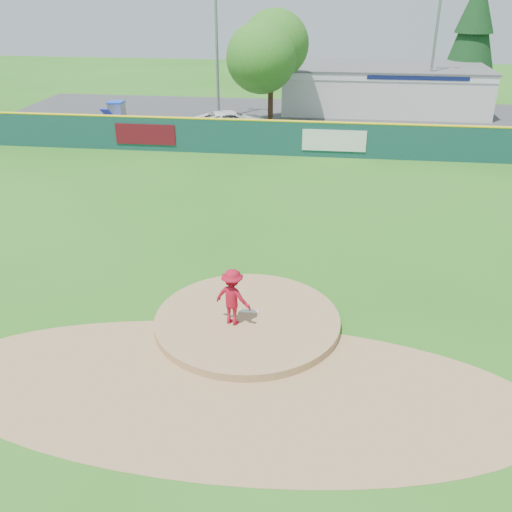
# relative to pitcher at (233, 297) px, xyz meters

# --- Properties ---
(ground) EXTENTS (120.00, 120.00, 0.00)m
(ground) POSITION_rel_pitcher_xyz_m (0.37, 0.34, -1.11)
(ground) COLOR #286B19
(ground) RESTS_ON ground
(pitchers_mound) EXTENTS (5.50, 5.50, 0.50)m
(pitchers_mound) POSITION_rel_pitcher_xyz_m (0.37, 0.34, -1.11)
(pitchers_mound) COLOR #9E774C
(pitchers_mound) RESTS_ON ground
(pitching_rubber) EXTENTS (0.60, 0.15, 0.04)m
(pitching_rubber) POSITION_rel_pitcher_xyz_m (0.37, 0.64, -0.84)
(pitching_rubber) COLOR white
(pitching_rubber) RESTS_ON pitchers_mound
(infield_dirt_arc) EXTENTS (15.40, 15.40, 0.01)m
(infield_dirt_arc) POSITION_rel_pitcher_xyz_m (0.37, -2.66, -1.10)
(infield_dirt_arc) COLOR #9E774C
(infield_dirt_arc) RESTS_ON ground
(parking_lot) EXTENTS (44.00, 16.00, 0.02)m
(parking_lot) POSITION_rel_pitcher_xyz_m (0.37, 27.34, -1.10)
(parking_lot) COLOR #38383A
(parking_lot) RESTS_ON ground
(pitcher) EXTENTS (1.26, 0.99, 1.72)m
(pitcher) POSITION_rel_pitcher_xyz_m (0.00, 0.00, 0.00)
(pitcher) COLOR #A50E23
(pitcher) RESTS_ON pitchers_mound
(van) EXTENTS (5.72, 3.99, 1.45)m
(van) POSITION_rel_pitcher_xyz_m (-3.88, 23.04, -0.37)
(van) COLOR white
(van) RESTS_ON parking_lot
(pool_building_grp) EXTENTS (15.20, 8.20, 3.31)m
(pool_building_grp) POSITION_rel_pitcher_xyz_m (6.37, 32.33, 0.55)
(pool_building_grp) COLOR silver
(pool_building_grp) RESTS_ON ground
(fence_banners) EXTENTS (14.64, 0.04, 1.20)m
(fence_banners) POSITION_rel_pitcher_xyz_m (-2.77, 18.26, -0.11)
(fence_banners) COLOR #5D0D16
(fence_banners) RESTS_ON ground
(playground_slide) EXTENTS (1.03, 2.91, 1.61)m
(playground_slide) POSITION_rel_pitcher_xyz_m (-12.32, 24.53, -0.30)
(playground_slide) COLOR blue
(playground_slide) RESTS_ON ground
(outfield_fence) EXTENTS (40.00, 0.14, 2.07)m
(outfield_fence) POSITION_rel_pitcher_xyz_m (0.37, 18.34, -0.02)
(outfield_fence) COLOR #133F3C
(outfield_fence) RESTS_ON ground
(deciduous_tree) EXTENTS (5.60, 5.60, 7.36)m
(deciduous_tree) POSITION_rel_pitcher_xyz_m (-1.63, 25.34, 3.44)
(deciduous_tree) COLOR #382314
(deciduous_tree) RESTS_ON ground
(conifer_tree) EXTENTS (4.40, 4.40, 9.50)m
(conifer_tree) POSITION_rel_pitcher_xyz_m (13.37, 36.34, 4.43)
(conifer_tree) COLOR #382314
(conifer_tree) RESTS_ON ground
(light_pole_left) EXTENTS (1.75, 0.25, 11.00)m
(light_pole_left) POSITION_rel_pitcher_xyz_m (-5.63, 27.34, 4.94)
(light_pole_left) COLOR gray
(light_pole_left) RESTS_ON ground
(light_pole_right) EXTENTS (1.75, 0.25, 10.00)m
(light_pole_right) POSITION_rel_pitcher_xyz_m (9.37, 29.34, 4.43)
(light_pole_right) COLOR gray
(light_pole_right) RESTS_ON ground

